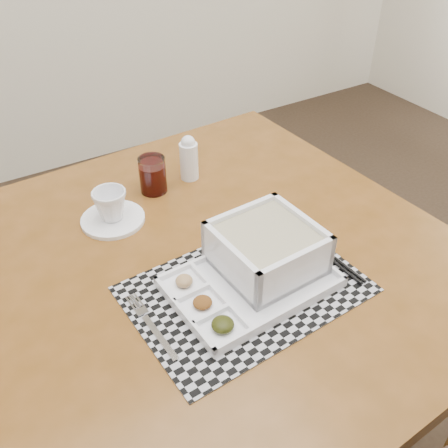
% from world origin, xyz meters
% --- Properties ---
extents(dining_table, '(1.10, 1.10, 0.79)m').
position_xyz_m(dining_table, '(-0.04, 0.58, 0.71)').
color(dining_table, '#5C3710').
rests_on(dining_table, ground).
extents(placemat, '(0.47, 0.34, 0.00)m').
position_xyz_m(placemat, '(-0.03, 0.45, 0.79)').
color(placemat, '#AAAAB2').
rests_on(placemat, dining_table).
extents(serving_tray, '(0.33, 0.24, 0.10)m').
position_xyz_m(serving_tray, '(0.03, 0.47, 0.83)').
color(serving_tray, white).
rests_on(serving_tray, placemat).
extents(fork, '(0.03, 0.19, 0.00)m').
position_xyz_m(fork, '(-0.23, 0.47, 0.79)').
color(fork, silver).
rests_on(fork, placemat).
extents(spoon, '(0.04, 0.18, 0.01)m').
position_xyz_m(spoon, '(0.17, 0.55, 0.79)').
color(spoon, silver).
rests_on(spoon, placemat).
extents(chopsticks, '(0.03, 0.24, 0.01)m').
position_xyz_m(chopsticks, '(0.18, 0.46, 0.80)').
color(chopsticks, black).
rests_on(chopsticks, placemat).
extents(saucer, '(0.15, 0.15, 0.01)m').
position_xyz_m(saucer, '(-0.17, 0.81, 0.79)').
color(saucer, white).
rests_on(saucer, dining_table).
extents(cup, '(0.09, 0.09, 0.07)m').
position_xyz_m(cup, '(-0.17, 0.81, 0.84)').
color(cup, white).
rests_on(cup, saucer).
extents(juice_glass, '(0.07, 0.07, 0.09)m').
position_xyz_m(juice_glass, '(-0.03, 0.87, 0.83)').
color(juice_glass, white).
rests_on(juice_glass, dining_table).
extents(creamer_bottle, '(0.05, 0.05, 0.12)m').
position_xyz_m(creamer_bottle, '(0.08, 0.88, 0.85)').
color(creamer_bottle, white).
rests_on(creamer_bottle, dining_table).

